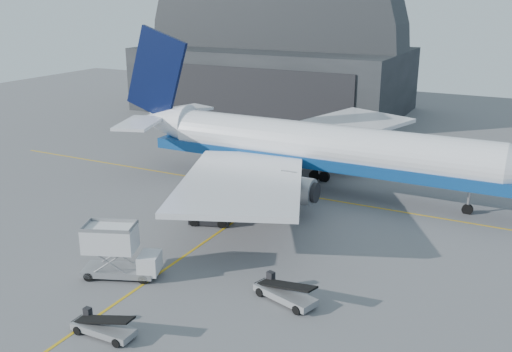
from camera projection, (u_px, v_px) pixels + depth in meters
The scene contains 9 objects.
ground at pixel (180, 259), 49.17m from camera, with size 200.00×200.00×0.00m, color #565659.
taxi_lines at pixel (248, 212), 59.90m from camera, with size 80.00×42.12×0.02m.
hangar at pixel (274, 61), 110.89m from camera, with size 50.00×28.30×28.00m.
airliner at pixel (310, 146), 65.56m from camera, with size 52.15×50.57×18.30m.
catering_truck at pixel (118, 252), 45.54m from camera, with size 6.60×4.40×4.26m.
pushback_tug at pixel (212, 216), 56.74m from camera, with size 4.51×3.40×1.86m.
belt_loader_a at pixel (103, 327), 38.08m from camera, with size 4.81×1.76×1.83m.
belt_loader_b at pixel (285, 293), 42.33m from camera, with size 5.44×3.13×2.04m.
traffic_cone at pixel (155, 271), 46.63m from camera, with size 0.33×0.33×0.48m.
Camera 1 is at (26.26, -36.73, 21.78)m, focal length 40.00 mm.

